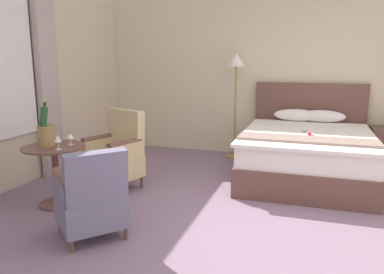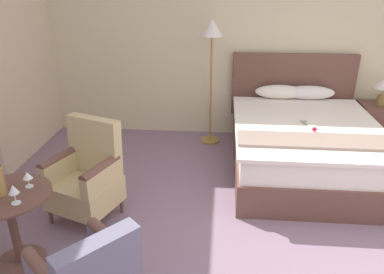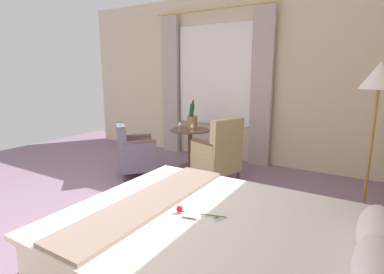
{
  "view_description": "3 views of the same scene",
  "coord_description": "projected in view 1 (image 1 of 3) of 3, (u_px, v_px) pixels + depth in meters",
  "views": [
    {
      "loc": [
        0.21,
        -3.35,
        1.62
      ],
      "look_at": [
        -1.13,
        0.84,
        0.7
      ],
      "focal_mm": 35.0,
      "sensor_mm": 36.0,
      "label": 1
    },
    {
      "loc": [
        -0.8,
        -2.36,
        2.24
      ],
      "look_at": [
        -1.08,
        0.85,
        0.84
      ],
      "focal_mm": 35.0,
      "sensor_mm": 36.0,
      "label": 2
    },
    {
      "loc": [
        1.85,
        2.65,
        1.63
      ],
      "look_at": [
        -1.08,
        0.87,
        0.9
      ],
      "focal_mm": 28.0,
      "sensor_mm": 36.0,
      "label": 3
    }
  ],
  "objects": [
    {
      "name": "ground_plane",
      "position": [
        279.0,
        235.0,
        3.51
      ],
      "size": [
        8.2,
        8.2,
        0.0
      ],
      "primitive_type": "plane",
      "color": "gray"
    },
    {
      "name": "wall_headboard_side",
      "position": [
        300.0,
        65.0,
        6.07
      ],
      "size": [
        6.82,
        0.12,
        3.05
      ],
      "color": "beige",
      "rests_on": "ground"
    },
    {
      "name": "bed",
      "position": [
        306.0,
        152.0,
        5.17
      ],
      "size": [
        1.72,
        2.2,
        1.25
      ],
      "color": "brown",
      "rests_on": "ground"
    },
    {
      "name": "floor_lamp_brass",
      "position": [
        236.0,
        73.0,
        6.01
      ],
      "size": [
        0.3,
        0.3,
        1.73
      ],
      "color": "#A17939",
      "rests_on": "ground"
    },
    {
      "name": "side_table_round",
      "position": [
        56.0,
        169.0,
        4.15
      ],
      "size": [
        0.68,
        0.68,
        0.68
      ],
      "color": "brown",
      "rests_on": "ground"
    },
    {
      "name": "champagne_bucket",
      "position": [
        46.0,
        132.0,
        4.09
      ],
      "size": [
        0.19,
        0.19,
        0.52
      ],
      "color": "#9F7A44",
      "rests_on": "side_table_round"
    },
    {
      "name": "wine_glass_near_bucket",
      "position": [
        58.0,
        139.0,
        3.93
      ],
      "size": [
        0.08,
        0.08,
        0.15
      ],
      "color": "white",
      "rests_on": "side_table_round"
    },
    {
      "name": "wine_glass_near_edge",
      "position": [
        70.0,
        136.0,
        4.15
      ],
      "size": [
        0.08,
        0.08,
        0.13
      ],
      "color": "white",
      "rests_on": "side_table_round"
    },
    {
      "name": "armchair_by_window",
      "position": [
        117.0,
        154.0,
        4.72
      ],
      "size": [
        0.74,
        0.73,
        0.99
      ],
      "color": "brown",
      "rests_on": "ground"
    },
    {
      "name": "armchair_facing_bed",
      "position": [
        92.0,
        198.0,
        3.4
      ],
      "size": [
        0.8,
        0.8,
        0.86
      ],
      "color": "brown",
      "rests_on": "ground"
    }
  ]
}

